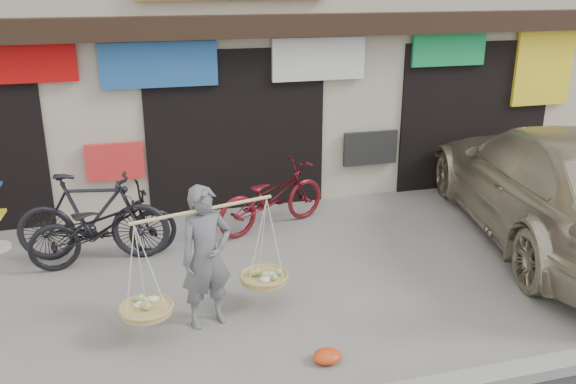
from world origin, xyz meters
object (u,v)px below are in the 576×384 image
object	(u,v)px
bike_0	(104,227)
bike_1	(92,217)
bike_2	(272,196)
street_vendor	(207,262)
suv	(556,183)

from	to	relation	value
bike_0	bike_1	world-z (taller)	bike_1
bike_0	bike_2	xyz separation A→B (m)	(2.53, 0.58, -0.01)
bike_0	bike_1	bearing A→B (deg)	40.03
bike_1	bike_0	bearing A→B (deg)	-119.28
bike_2	bike_1	bearing A→B (deg)	77.12
bike_0	bike_2	size ratio (longest dim) A/B	1.01
bike_1	bike_2	xyz separation A→B (m)	(2.68, 0.45, -0.11)
street_vendor	suv	distance (m)	5.53
bike_0	suv	distance (m)	6.63
bike_1	suv	world-z (taller)	suv
bike_1	bike_2	world-z (taller)	bike_1
street_vendor	suv	world-z (taller)	suv
bike_1	suv	bearing A→B (deg)	-87.14
bike_0	suv	xyz separation A→B (m)	(6.56, -0.91, 0.34)
suv	bike_0	bearing A→B (deg)	4.97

